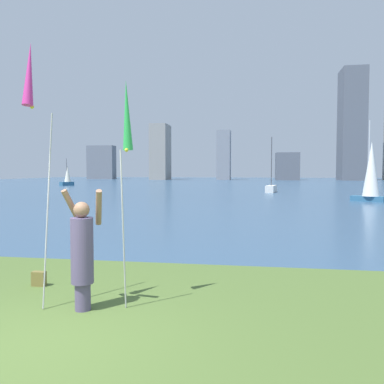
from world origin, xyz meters
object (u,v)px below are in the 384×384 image
at_px(kite_flag_left, 30,84).
at_px(sailboat_1, 371,172).
at_px(kite_flag_right, 127,121).
at_px(bag, 39,279).
at_px(person, 82,251).
at_px(sailboat_0, 271,188).
at_px(sailboat_4, 67,177).

bearing_deg(kite_flag_left, sailboat_1, 65.23).
xyz_separation_m(kite_flag_right, sailboat_1, (9.86, 23.44, -0.91)).
bearing_deg(bag, kite_flag_right, -20.74).
bearing_deg(person, sailboat_0, 96.16).
bearing_deg(sailboat_0, kite_flag_left, -97.60).
bearing_deg(person, kite_flag_left, -141.08).
bearing_deg(kite_flag_right, sailboat_0, 84.32).
bearing_deg(sailboat_1, kite_flag_left, -114.77).
relative_size(sailboat_0, sailboat_4, 1.41).
distance_m(person, kite_flag_left, 2.60).
xyz_separation_m(sailboat_0, sailboat_1, (6.45, -10.83, 1.64)).
bearing_deg(sailboat_0, kite_flag_right, -95.68).
relative_size(bag, sailboat_1, 0.05).
bearing_deg(sailboat_0, sailboat_4, 154.55).
height_order(bag, sailboat_1, sailboat_1).
distance_m(person, sailboat_4, 53.91).
relative_size(person, bag, 6.91).
distance_m(kite_flag_left, bag, 3.66).
bearing_deg(kite_flag_right, sailboat_4, 117.60).
xyz_separation_m(person, sailboat_4, (-24.35, 48.10, 0.30)).
xyz_separation_m(sailboat_1, sailboat_4, (-34.83, 24.33, -0.81)).
relative_size(kite_flag_left, bag, 14.78).
bearing_deg(sailboat_4, sailboat_0, -25.45).
bearing_deg(bag, sailboat_0, 80.83).
xyz_separation_m(kite_flag_right, sailboat_0, (3.41, 34.27, -2.55)).
bearing_deg(sailboat_4, bag, -63.96).
relative_size(person, kite_flag_right, 0.53).
xyz_separation_m(kite_flag_right, bag, (-2.00, 0.76, -2.81)).
height_order(person, sailboat_1, sailboat_1).
xyz_separation_m(kite_flag_left, sailboat_1, (11.11, 24.07, -1.39)).
height_order(person, bag, person).
bearing_deg(sailboat_0, sailboat_1, -59.22).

